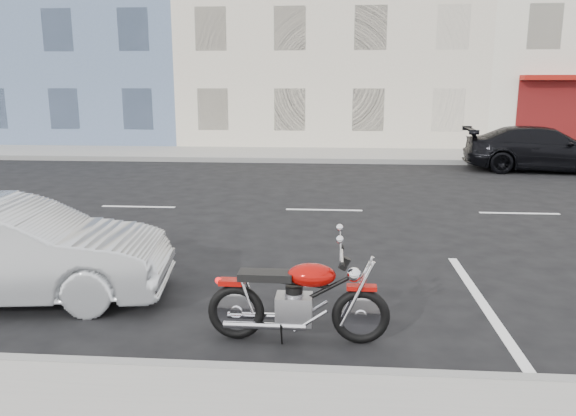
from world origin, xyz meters
The scene contains 8 objects.
ground centered at (0.00, 0.00, 0.00)m, with size 120.00×120.00×0.00m, color black.
sidewalk_far centered at (-5.00, 8.70, 0.07)m, with size 80.00×3.40×0.15m, color gray.
curb_far centered at (-5.00, 7.00, 0.08)m, with size 80.00×0.12×0.16m, color gray.
bldg_blue centered at (-14.00, 16.30, 6.50)m, with size 12.00×12.00×13.00m, color slate.
bldg_cream centered at (-2.00, 16.30, 5.75)m, with size 12.00×12.00×11.50m, color beige.
motorcycle centered at (-1.51, -6.15, 0.43)m, with size 1.88×0.62×0.94m.
sedan_silver centered at (-5.74, -5.31, 0.63)m, with size 1.33×3.81×1.25m, color #B4B8BC.
car_far centered at (4.48, 5.86, 0.67)m, with size 1.87×4.60×1.34m, color black.
Camera 1 is at (-1.86, -11.52, 2.62)m, focal length 35.00 mm.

